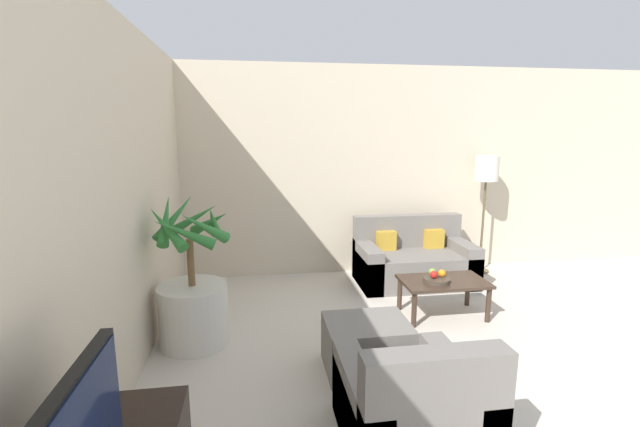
{
  "coord_description": "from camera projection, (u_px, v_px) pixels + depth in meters",
  "views": [
    {
      "loc": [
        -2.58,
        0.82,
        1.86
      ],
      "look_at": [
        -1.91,
        5.27,
        1.0
      ],
      "focal_mm": 24.0,
      "sensor_mm": 36.0,
      "label": 1
    }
  ],
  "objects": [
    {
      "name": "wall_back",
      "position": [
        448.0,
        170.0,
        5.8
      ],
      "size": [
        8.63,
        0.06,
        2.7
      ],
      "color": "beige",
      "rests_on": "ground_plane"
    },
    {
      "name": "wall_left",
      "position": [
        69.0,
        232.0,
        2.2
      ],
      "size": [
        0.06,
        7.87,
        2.7
      ],
      "color": "beige",
      "rests_on": "ground_plane"
    },
    {
      "name": "potted_palm",
      "position": [
        193.0,
        299.0,
        3.75
      ],
      "size": [
        0.73,
        0.73,
        1.35
      ],
      "color": "beige",
      "rests_on": "ground_plane"
    },
    {
      "name": "sofa_loveseat",
      "position": [
        413.0,
        261.0,
        5.33
      ],
      "size": [
        1.41,
        0.78,
        0.81
      ],
      "color": "slate",
      "rests_on": "ground_plane"
    },
    {
      "name": "floor_lamp",
      "position": [
        486.0,
        175.0,
        5.55
      ],
      "size": [
        0.3,
        0.3,
        1.56
      ],
      "color": "brown",
      "rests_on": "ground_plane"
    },
    {
      "name": "coffee_table",
      "position": [
        443.0,
        285.0,
        4.35
      ],
      "size": [
        0.86,
        0.51,
        0.38
      ],
      "color": "#38281E",
      "rests_on": "ground_plane"
    },
    {
      "name": "fruit_bowl",
      "position": [
        437.0,
        280.0,
        4.28
      ],
      "size": [
        0.26,
        0.26,
        0.04
      ],
      "color": "#42382D",
      "rests_on": "coffee_table"
    },
    {
      "name": "apple_red",
      "position": [
        434.0,
        275.0,
        4.26
      ],
      "size": [
        0.08,
        0.08,
        0.08
      ],
      "color": "red",
      "rests_on": "fruit_bowl"
    },
    {
      "name": "apple_green",
      "position": [
        432.0,
        272.0,
        4.34
      ],
      "size": [
        0.07,
        0.07,
        0.07
      ],
      "color": "olive",
      "rests_on": "fruit_bowl"
    },
    {
      "name": "orange_fruit",
      "position": [
        442.0,
        273.0,
        4.3
      ],
      "size": [
        0.08,
        0.08,
        0.08
      ],
      "color": "orange",
      "rests_on": "fruit_bowl"
    },
    {
      "name": "armchair",
      "position": [
        411.0,
        410.0,
        2.5
      ],
      "size": [
        0.77,
        0.85,
        0.8
      ],
      "color": "slate",
      "rests_on": "ground_plane"
    },
    {
      "name": "ottoman",
      "position": [
        367.0,
        346.0,
        3.37
      ],
      "size": [
        0.65,
        0.52,
        0.4
      ],
      "color": "slate",
      "rests_on": "ground_plane"
    }
  ]
}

